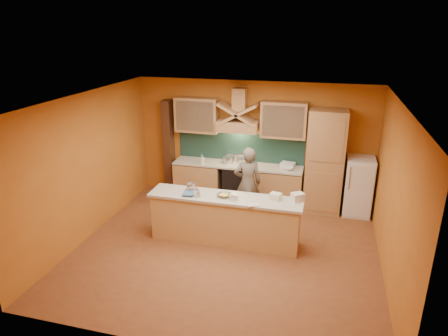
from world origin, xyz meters
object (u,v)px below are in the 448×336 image
(stove, at_px, (237,183))
(mixing_bowl, at_px, (224,195))
(fridge, at_px, (358,186))
(person, at_px, (247,183))
(kitchen_scale, at_px, (234,197))

(stove, xyz_separation_m, mixing_bowl, (0.18, -1.91, 0.53))
(stove, relative_size, mixing_bowl, 3.59)
(fridge, distance_m, person, 2.44)
(kitchen_scale, distance_m, mixing_bowl, 0.23)
(stove, bearing_deg, mixing_bowl, -84.55)
(stove, height_order, kitchen_scale, kitchen_scale)
(stove, relative_size, person, 0.56)
(fridge, xyz_separation_m, kitchen_scale, (-2.31, -2.01, 0.34))
(stove, distance_m, kitchen_scale, 2.12)
(fridge, bearing_deg, stove, 180.00)
(person, xyz_separation_m, mixing_bowl, (-0.22, -1.11, 0.18))
(fridge, bearing_deg, person, -160.68)
(fridge, distance_m, kitchen_scale, 3.08)
(fridge, bearing_deg, mixing_bowl, -142.82)
(mixing_bowl, bearing_deg, kitchen_scale, -24.58)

